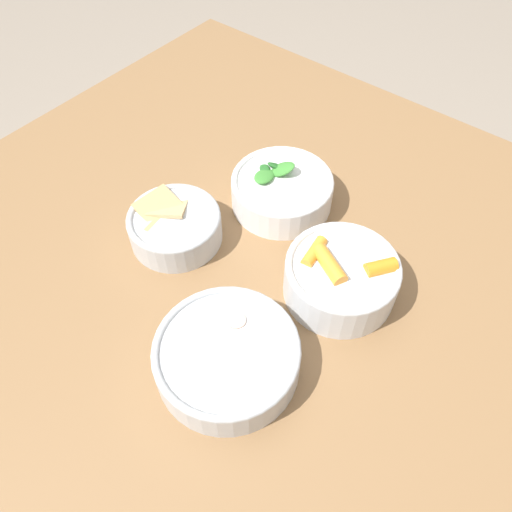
{
  "coord_description": "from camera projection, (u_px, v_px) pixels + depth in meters",
  "views": [
    {
      "loc": [
        0.35,
        0.3,
        1.32
      ],
      "look_at": [
        0.01,
        0.03,
        0.78
      ],
      "focal_mm": 35.0,
      "sensor_mm": 36.0,
      "label": 1
    }
  ],
  "objects": [
    {
      "name": "bowl_beans_hotdog",
      "position": [
        227.0,
        357.0,
        0.61
      ],
      "size": [
        0.18,
        0.18,
        0.05
      ],
      "color": "silver",
      "rests_on": "dining_table"
    },
    {
      "name": "bowl_cookies",
      "position": [
        174.0,
        225.0,
        0.74
      ],
      "size": [
        0.14,
        0.14,
        0.06
      ],
      "color": "silver",
      "rests_on": "dining_table"
    },
    {
      "name": "bowl_carrots",
      "position": [
        341.0,
        276.0,
        0.67
      ],
      "size": [
        0.15,
        0.15,
        0.07
      ],
      "color": "silver",
      "rests_on": "dining_table"
    },
    {
      "name": "bowl_greens",
      "position": [
        282.0,
        190.0,
        0.78
      ],
      "size": [
        0.16,
        0.16,
        0.07
      ],
      "color": "white",
      "rests_on": "dining_table"
    },
    {
      "name": "dining_table",
      "position": [
        247.0,
        295.0,
        0.83
      ],
      "size": [
        0.99,
        1.03,
        0.75
      ],
      "color": "olive",
      "rests_on": "ground_plane"
    },
    {
      "name": "ground_plane",
      "position": [
        251.0,
        427.0,
        1.33
      ],
      "size": [
        10.0,
        10.0,
        0.0
      ],
      "primitive_type": "plane",
      "color": "gray"
    }
  ]
}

